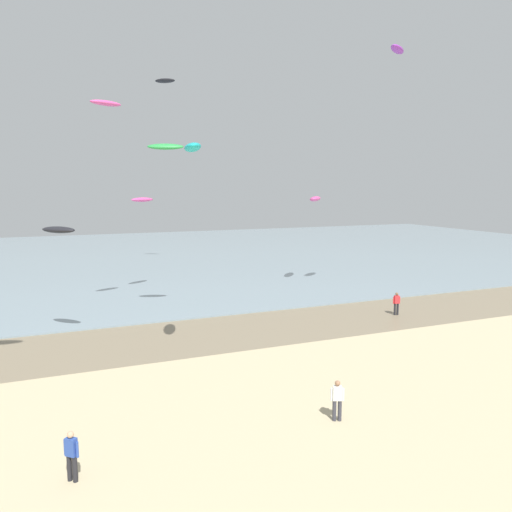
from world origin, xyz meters
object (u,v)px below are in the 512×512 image
object	(u,v)px
kite_aloft_6	(397,49)
kite_aloft_9	(106,103)
kite_aloft_3	(142,200)
kite_aloft_4	(165,147)
kite_aloft_2	(165,81)
person_trailing_behind	(72,454)
kite_aloft_1	(58,230)
person_right_flank	(396,303)
kite_aloft_7	(315,199)
kite_aloft_5	(193,147)
person_by_waterline	(337,399)

from	to	relation	value
kite_aloft_6	kite_aloft_9	size ratio (longest dim) A/B	1.11
kite_aloft_3	kite_aloft_4	size ratio (longest dim) A/B	0.99
kite_aloft_3	kite_aloft_9	distance (m)	10.63
kite_aloft_2	kite_aloft_6	world-z (taller)	kite_aloft_2
person_trailing_behind	kite_aloft_1	bearing A→B (deg)	89.20
person_right_flank	kite_aloft_4	distance (m)	20.13
kite_aloft_2	kite_aloft_7	world-z (taller)	kite_aloft_2
kite_aloft_5	person_right_flank	bearing A→B (deg)	-57.33
kite_aloft_2	kite_aloft_9	size ratio (longest dim) A/B	0.97
kite_aloft_5	kite_aloft_9	bearing A→B (deg)	26.24
person_by_waterline	kite_aloft_3	world-z (taller)	kite_aloft_3
person_by_waterline	kite_aloft_6	xyz separation A→B (m)	(14.55, 15.80, 18.88)
kite_aloft_4	kite_aloft_6	bearing A→B (deg)	13.17
kite_aloft_2	kite_aloft_6	distance (m)	26.09
person_right_flank	kite_aloft_1	xyz separation A→B (m)	(-23.14, 2.10, 6.06)
kite_aloft_6	kite_aloft_7	size ratio (longest dim) A/B	0.87
person_by_waterline	kite_aloft_3	distance (m)	28.10
kite_aloft_1	kite_aloft_9	xyz separation A→B (m)	(3.47, 4.32, 8.12)
kite_aloft_4	kite_aloft_6	world-z (taller)	kite_aloft_6
person_trailing_behind	kite_aloft_5	size ratio (longest dim) A/B	0.67
person_by_waterline	kite_aloft_4	world-z (taller)	kite_aloft_4
kite_aloft_3	kite_aloft_7	size ratio (longest dim) A/B	0.81
kite_aloft_1	kite_aloft_4	world-z (taller)	kite_aloft_4
kite_aloft_2	kite_aloft_1	bearing A→B (deg)	-83.30
person_by_waterline	kite_aloft_4	xyz separation A→B (m)	(-3.00, 17.15, 11.24)
person_right_flank	person_trailing_behind	world-z (taller)	same
person_right_flank	person_trailing_behind	distance (m)	26.92
kite_aloft_9	kite_aloft_6	bearing A→B (deg)	146.11
kite_aloft_6	person_trailing_behind	bearing A→B (deg)	172.68
person_by_waterline	kite_aloft_7	bearing A→B (deg)	62.79
kite_aloft_9	kite_aloft_3	bearing A→B (deg)	-139.39
person_trailing_behind	kite_aloft_1	xyz separation A→B (m)	(0.22, 15.47, 6.06)
person_by_waterline	kite_aloft_2	world-z (taller)	kite_aloft_2
kite_aloft_4	kite_aloft_5	size ratio (longest dim) A/B	0.95
kite_aloft_3	kite_aloft_6	world-z (taller)	kite_aloft_6
kite_aloft_5	kite_aloft_6	distance (m)	21.98
kite_aloft_7	person_by_waterline	bearing A→B (deg)	-170.21
person_trailing_behind	kite_aloft_7	xyz separation A→B (m)	(23.02, 25.32, 7.47)
kite_aloft_1	kite_aloft_6	size ratio (longest dim) A/B	0.96
person_by_waterline	kite_aloft_6	size ratio (longest dim) A/B	0.67
kite_aloft_4	kite_aloft_7	size ratio (longest dim) A/B	0.82
kite_aloft_7	kite_aloft_3	bearing A→B (deg)	119.95
person_trailing_behind	kite_aloft_7	distance (m)	35.02
person_right_flank	kite_aloft_6	bearing A→B (deg)	63.70
kite_aloft_4	kite_aloft_5	bearing A→B (deg)	-77.41
kite_aloft_3	kite_aloft_2	bearing A→B (deg)	34.34
kite_aloft_4	kite_aloft_7	xyz separation A→B (m)	(15.84, 7.81, -3.77)
kite_aloft_3	kite_aloft_5	bearing A→B (deg)	-125.84
kite_aloft_4	kite_aloft_1	bearing A→B (deg)	-146.09
kite_aloft_9	person_by_waterline	bearing A→B (deg)	84.39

